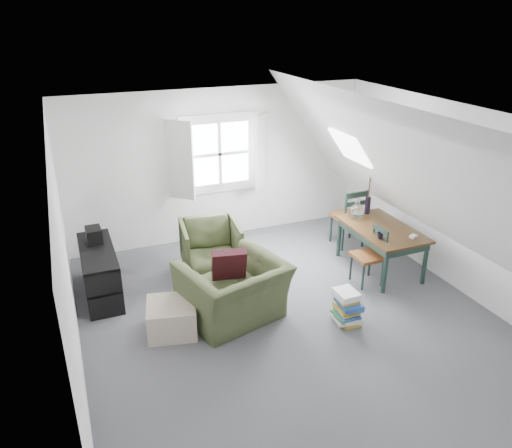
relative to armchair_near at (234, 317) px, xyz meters
name	(u,v)px	position (x,y,z in m)	size (l,w,h in m)	color
floor	(289,318)	(0.65, -0.27, 0.00)	(5.50, 5.50, 0.00)	#515156
ceiling	(295,122)	(0.65, -0.27, 2.50)	(5.50, 5.50, 0.00)	white
wall_back	(219,165)	(0.65, 2.48, 1.25)	(5.00, 5.00, 0.00)	white
wall_front	(462,375)	(0.65, -3.02, 1.25)	(5.00, 5.00, 0.00)	white
wall_left	(66,266)	(-1.85, -0.27, 1.25)	(5.50, 5.50, 0.00)	white
wall_right	(460,200)	(3.15, -0.27, 1.25)	(5.50, 5.50, 0.00)	white
slope_left	(156,204)	(-0.90, -0.27, 1.78)	(5.50, 5.50, 0.00)	white
slope_right	(406,170)	(2.20, -0.27, 1.78)	(5.50, 5.50, 0.00)	white
dormer_window	(220,155)	(0.65, 2.40, 1.45)	(1.71, 0.35, 1.30)	white
skylight	(350,148)	(2.20, 1.03, 1.75)	(0.55, 0.75, 0.04)	white
armchair_near	(234,317)	(0.00, 0.00, 0.00)	(1.19, 1.04, 0.77)	#3B4427
armchair_far	(212,270)	(0.11, 1.30, 0.00)	(0.82, 0.85, 0.77)	#3B4427
throw_pillow	(229,264)	(0.00, 0.15, 0.69)	(0.43, 0.12, 0.43)	#390F17
ottoman	(172,318)	(-0.79, 0.01, 0.19)	(0.57, 0.57, 0.38)	tan
dining_table	(381,233)	(2.45, 0.41, 0.59)	(0.81, 1.35, 0.68)	#342312
demijohn	(357,210)	(2.30, 0.86, 0.80)	(0.22, 0.22, 0.31)	silver
vase_twigs	(368,204)	(2.55, 0.96, 0.83)	(0.09, 0.10, 0.68)	black
cup	(380,238)	(2.20, 0.11, 0.68)	(0.09, 0.09, 0.09)	black
paper_box	(413,236)	(2.65, -0.04, 0.70)	(0.11, 0.07, 0.04)	white
dining_chair_far	(349,216)	(2.46, 1.30, 0.52)	(0.47, 0.47, 0.99)	brown
dining_chair_near	(370,255)	(2.08, 0.14, 0.43)	(0.39, 0.39, 0.83)	brown
media_shelf	(100,275)	(-1.48, 1.19, 0.30)	(0.44, 1.31, 0.67)	black
electronics_box	(94,236)	(-1.48, 1.49, 0.77)	(0.20, 0.28, 0.22)	black
magazine_stack	(347,307)	(1.27, -0.62, 0.22)	(0.33, 0.39, 0.44)	#B29933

